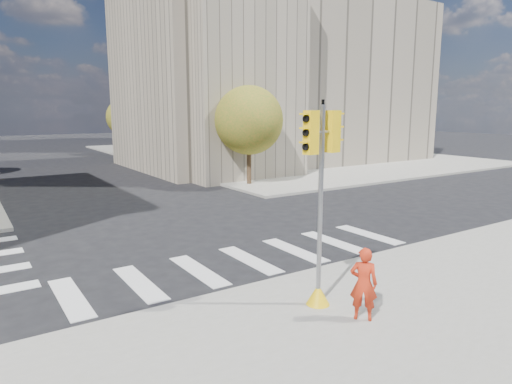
% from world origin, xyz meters
% --- Properties ---
extents(ground, '(160.00, 160.00, 0.00)m').
position_xyz_m(ground, '(0.00, 0.00, 0.00)').
color(ground, black).
rests_on(ground, ground).
extents(sidewalk_far_right, '(28.00, 40.00, 0.15)m').
position_xyz_m(sidewalk_far_right, '(20.00, 26.00, 0.07)').
color(sidewalk_far_right, gray).
rests_on(sidewalk_far_right, ground).
extents(civic_building, '(26.00, 16.00, 19.39)m').
position_xyz_m(civic_building, '(15.59, 19.12, 7.26)').
color(civic_building, gray).
rests_on(civic_building, ground).
extents(office_tower, '(20.00, 18.00, 30.00)m').
position_xyz_m(office_tower, '(22.00, 42.00, 15.00)').
color(office_tower, '#9EA0A3').
rests_on(office_tower, ground).
extents(tree_re_near, '(4.20, 4.20, 6.16)m').
position_xyz_m(tree_re_near, '(7.50, 10.00, 4.05)').
color(tree_re_near, '#382616').
rests_on(tree_re_near, ground).
extents(tree_re_mid, '(4.60, 4.60, 6.66)m').
position_xyz_m(tree_re_mid, '(7.50, 22.00, 4.35)').
color(tree_re_mid, '#382616').
rests_on(tree_re_mid, ground).
extents(tree_re_far, '(4.00, 4.00, 5.88)m').
position_xyz_m(tree_re_far, '(7.50, 34.00, 3.87)').
color(tree_re_far, '#382616').
rests_on(tree_re_far, ground).
extents(lamp_near, '(0.35, 0.18, 8.11)m').
position_xyz_m(lamp_near, '(8.00, 14.00, 4.58)').
color(lamp_near, black).
rests_on(lamp_near, sidewalk_far_right).
extents(lamp_far, '(0.35, 0.18, 8.11)m').
position_xyz_m(lamp_far, '(8.00, 28.00, 4.58)').
color(lamp_far, black).
rests_on(lamp_far, sidewalk_far_right).
extents(traffic_signal, '(1.08, 0.56, 4.79)m').
position_xyz_m(traffic_signal, '(-0.70, -5.99, 2.19)').
color(traffic_signal, yellow).
rests_on(traffic_signal, sidewalk_near).
extents(photographer, '(0.70, 0.71, 1.65)m').
position_xyz_m(photographer, '(-0.40, -7.12, 0.97)').
color(photographer, red).
rests_on(photographer, sidewalk_near).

